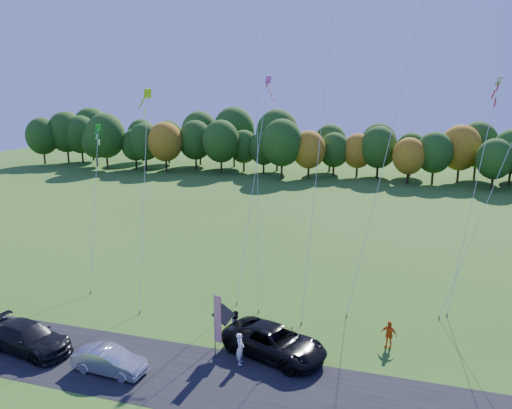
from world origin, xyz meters
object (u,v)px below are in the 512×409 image
(black_suv, at_px, (275,342))
(feather_flag, at_px, (217,318))
(person_east, at_px, (389,334))
(silver_sedan, at_px, (110,361))

(black_suv, xyz_separation_m, feather_flag, (-3.05, -0.95, 1.43))
(black_suv, xyz_separation_m, person_east, (6.09, 2.77, -0.02))
(silver_sedan, relative_size, person_east, 2.46)
(black_suv, xyz_separation_m, silver_sedan, (-7.93, -4.15, -0.18))
(feather_flag, bearing_deg, black_suv, 17.39)
(feather_flag, bearing_deg, person_east, 22.14)
(black_suv, height_order, silver_sedan, black_suv)
(silver_sedan, xyz_separation_m, feather_flag, (4.88, 3.19, 1.61))
(silver_sedan, distance_m, person_east, 15.63)
(black_suv, relative_size, silver_sedan, 1.51)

